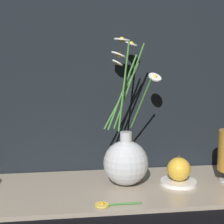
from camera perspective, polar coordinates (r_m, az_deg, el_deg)
The scene contains 6 objects.
ground_plane at distance 1.07m, azimuth -0.96°, elevation -12.01°, with size 6.00×6.00×0.00m, color black.
shelf at distance 1.07m, azimuth -0.96°, elevation -11.71°, with size 0.88×0.32×0.01m.
vase_with_flowers at distance 1.07m, azimuth 2.12°, elevation -7.19°, with size 0.18×0.19×0.42m.
saucer_plate at distance 1.11m, azimuth 10.09°, elevation -10.49°, with size 0.10×0.10×0.01m.
orange_fruit at distance 1.09m, azimuth 10.15°, elevation -8.58°, with size 0.07×0.07×0.08m.
loose_daisy at distance 0.95m, azimuth -0.66°, elevation -13.91°, with size 0.12×0.04×0.01m.
Camera 1 is at (-0.12, -0.99, 0.39)m, focal length 60.00 mm.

